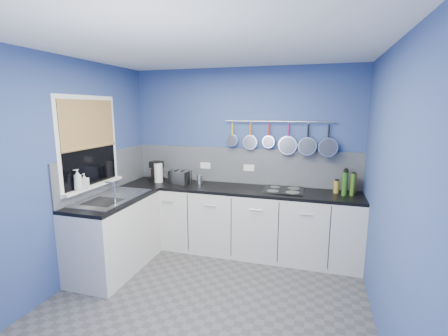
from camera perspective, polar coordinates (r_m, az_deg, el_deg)
The scene contains 39 objects.
floor at distance 3.57m, azimuth -2.88°, elevation -22.61°, with size 3.20×3.00×0.02m, color #47474C.
ceiling at distance 3.04m, azimuth -3.35°, elevation 21.26°, with size 3.20×3.00×0.02m, color white.
wall_back at distance 4.49m, azimuth 3.37°, elevation 1.69°, with size 3.20×0.02×2.50m, color navy.
wall_front at distance 1.79m, azimuth -19.98°, elevation -13.06°, with size 3.20×0.02×2.50m, color navy.
wall_left at distance 3.91m, azimuth -25.95°, elevation -0.75°, with size 0.02×3.00×2.50m, color navy.
wall_right at distance 2.96m, azimuth 27.82°, elevation -4.28°, with size 0.02×3.00×2.50m, color navy.
backsplash_back at distance 4.49m, azimuth 3.30°, elevation 0.39°, with size 3.20×0.02×0.50m, color gray.
backsplash_left at distance 4.36m, azimuth -20.35°, elevation -0.57°, with size 0.02×1.80×0.50m, color gray.
cabinet_run_back at distance 4.41m, azimuth 2.32°, elevation -9.51°, with size 3.20×0.60×0.86m, color silver.
worktop_back at distance 4.27m, azimuth 2.37°, elevation -3.84°, with size 3.20×0.60×0.04m, color black.
cabinet_run_left at distance 4.16m, azimuth -18.97°, elevation -11.36°, with size 0.60×1.20×0.86m, color silver.
worktop_left at distance 4.02m, azimuth -19.35°, elevation -5.39°, with size 0.60×1.20×0.04m, color black.
window_frame at distance 4.06m, azimuth -23.09°, elevation 4.17°, with size 0.01×1.00×1.10m, color white.
window_glass at distance 4.06m, azimuth -23.04°, elevation 4.17°, with size 0.01×0.90×1.00m, color black.
bamboo_blind at distance 4.04m, azimuth -23.18°, elevation 7.33°, with size 0.01×0.90×0.55m, color #9A7B4A.
window_sill at distance 4.13m, azimuth -22.31°, elevation -2.94°, with size 0.10×0.98×0.03m, color white.
sink_unit at distance 4.01m, azimuth -19.38°, elevation -5.06°, with size 0.50×0.95×0.01m, color silver.
mixer_tap at distance 3.75m, azimuth -19.11°, elevation -4.14°, with size 0.12×0.08×0.26m, color silver, non-canonical shape.
socket_left at distance 4.63m, azimuth -3.37°, elevation 0.46°, with size 0.15×0.01×0.09m, color white.
socket_right at distance 4.46m, azimuth 4.51°, elevation 0.04°, with size 0.15×0.01×0.09m, color white.
pot_rail at distance 4.30m, azimuth 9.84°, elevation 8.25°, with size 0.02×0.02×1.45m, color silver.
soap_bottle_a at distance 3.88m, azimuth -24.81°, elevation -1.94°, with size 0.09×0.09×0.24m, color white.
soap_bottle_b at distance 3.96m, azimuth -23.83°, elevation -2.12°, with size 0.08×0.08×0.17m, color white.
paper_towel at distance 4.67m, azimuth -11.71°, elevation -0.85°, with size 0.12×0.12×0.27m, color white.
coffee_maker at distance 4.74m, azimuth -12.13°, elevation -0.59°, with size 0.16×0.18×0.29m, color black, non-canonical shape.
toaster at distance 4.55m, azimuth -7.95°, elevation -1.62°, with size 0.28×0.16×0.18m, color silver.
canister at distance 4.49m, azimuth -4.44°, elevation -2.08°, with size 0.08×0.08×0.12m, color silver.
hob at distance 4.20m, azimuth 10.63°, elevation -3.93°, with size 0.51×0.45×0.01m, color black.
pan_0 at distance 4.42m, azimuth 1.50°, elevation 6.20°, with size 0.16×0.07×0.35m, color silver, non-canonical shape.
pan_1 at distance 4.36m, azimuth 4.74°, elevation 5.87°, with size 0.19×0.05×0.38m, color silver, non-canonical shape.
pan_2 at distance 4.31m, azimuth 8.07°, elevation 5.94°, with size 0.16×0.06×0.35m, color silver, non-canonical shape.
pan_3 at distance 4.29m, azimuth 11.42°, elevation 5.28°, with size 0.24×0.05×0.43m, color silver, non-canonical shape.
pan_4 at distance 4.27m, azimuth 14.83°, elevation 5.15°, with size 0.24×0.09×0.43m, color silver, non-canonical shape.
pan_5 at distance 4.27m, azimuth 18.25°, elevation 4.93°, with size 0.24×0.12×0.43m, color silver, non-canonical shape.
condiment_0 at distance 4.28m, azimuth 22.26°, elevation -2.66°, with size 0.07×0.07×0.25m, color #8C5914.
condiment_1 at distance 4.26m, azimuth 21.00°, elevation -2.30°, with size 0.06×0.06×0.29m, color black.
condiment_2 at distance 4.24m, azimuth 19.58°, elevation -3.21°, with size 0.07×0.07×0.16m, color olive.
condiment_3 at distance 4.17m, azimuth 22.09°, elevation -2.78°, with size 0.06×0.06×0.27m, color #3F721E.
condiment_4 at distance 4.13m, azimuth 20.88°, elevation -2.71°, with size 0.06×0.06×0.29m, color #265919.
Camera 1 is at (1.01, -2.81, 1.95)m, focal length 25.41 mm.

